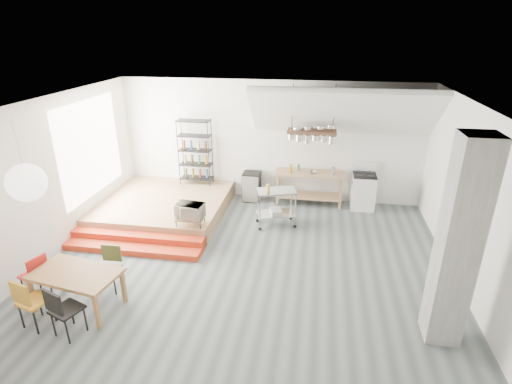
% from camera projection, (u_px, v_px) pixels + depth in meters
% --- Properties ---
extents(floor, '(8.00, 8.00, 0.00)m').
position_uv_depth(floor, '(247.00, 264.00, 8.07)').
color(floor, '#4B5457').
rests_on(floor, ground).
extents(wall_back, '(8.00, 0.04, 3.20)m').
position_uv_depth(wall_back, '(270.00, 141.00, 10.64)').
color(wall_back, silver).
rests_on(wall_back, ground).
extents(wall_left, '(0.04, 7.00, 3.20)m').
position_uv_depth(wall_left, '(52.00, 178.00, 8.04)').
color(wall_left, silver).
rests_on(wall_left, ground).
extents(wall_right, '(0.04, 7.00, 3.20)m').
position_uv_depth(wall_right, '(475.00, 205.00, 6.86)').
color(wall_right, silver).
rests_on(wall_right, ground).
extents(ceiling, '(8.00, 7.00, 0.02)m').
position_uv_depth(ceiling, '(245.00, 104.00, 6.84)').
color(ceiling, white).
rests_on(ceiling, wall_back).
extents(slope_ceiling, '(4.40, 1.44, 1.32)m').
position_uv_depth(slope_ceiling, '(343.00, 112.00, 9.46)').
color(slope_ceiling, white).
rests_on(slope_ceiling, wall_back).
extents(window_pane, '(0.02, 2.50, 2.20)m').
position_uv_depth(window_pane, '(91.00, 148.00, 9.33)').
color(window_pane, white).
rests_on(window_pane, wall_left).
extents(platform, '(3.00, 3.00, 0.40)m').
position_uv_depth(platform, '(165.00, 206.00, 10.18)').
color(platform, '#9B724D').
rests_on(platform, ground).
extents(step_lower, '(3.00, 0.35, 0.13)m').
position_uv_depth(step_lower, '(132.00, 249.00, 8.46)').
color(step_lower, red).
rests_on(step_lower, ground).
extents(step_upper, '(3.00, 0.35, 0.27)m').
position_uv_depth(step_upper, '(138.00, 239.00, 8.75)').
color(step_upper, red).
rests_on(step_upper, ground).
extents(concrete_column, '(0.50, 0.50, 3.20)m').
position_uv_depth(concrete_column, '(458.00, 245.00, 5.60)').
color(concrete_column, slate).
rests_on(concrete_column, ground).
extents(kitchen_counter, '(1.80, 0.60, 0.91)m').
position_uv_depth(kitchen_counter, '(309.00, 182.00, 10.53)').
color(kitchen_counter, '#9B724D').
rests_on(kitchen_counter, ground).
extents(stove, '(0.60, 0.60, 1.18)m').
position_uv_depth(stove, '(363.00, 191.00, 10.39)').
color(stove, white).
rests_on(stove, ground).
extents(pot_rack, '(1.20, 0.50, 1.43)m').
position_uv_depth(pot_rack, '(313.00, 135.00, 9.81)').
color(pot_rack, '#3D2618').
rests_on(pot_rack, ceiling).
extents(wire_shelving, '(0.88, 0.38, 1.80)m').
position_uv_depth(wire_shelving, '(195.00, 151.00, 10.77)').
color(wire_shelving, black).
rests_on(wire_shelving, platform).
extents(microwave_shelf, '(0.60, 0.40, 0.16)m').
position_uv_depth(microwave_shelf, '(190.00, 218.00, 8.75)').
color(microwave_shelf, '#9B724D').
rests_on(microwave_shelf, platform).
extents(paper_lantern, '(0.60, 0.60, 0.60)m').
position_uv_depth(paper_lantern, '(26.00, 183.00, 6.17)').
color(paper_lantern, white).
rests_on(paper_lantern, ceiling).
extents(dining_table, '(1.54, 1.03, 0.68)m').
position_uv_depth(dining_table, '(76.00, 276.00, 6.61)').
color(dining_table, brown).
rests_on(dining_table, ground).
extents(chair_mustard, '(0.51, 0.51, 0.90)m').
position_uv_depth(chair_mustard, '(29.00, 299.00, 6.16)').
color(chair_mustard, '#BC8120').
rests_on(chair_mustard, ground).
extents(chair_black, '(0.52, 0.52, 0.89)m').
position_uv_depth(chair_black, '(62.00, 308.00, 5.98)').
color(chair_black, black).
rests_on(chair_black, ground).
extents(chair_olive, '(0.39, 0.39, 0.82)m').
position_uv_depth(chair_olive, '(110.00, 264.00, 7.17)').
color(chair_olive, brown).
rests_on(chair_olive, ground).
extents(chair_red, '(0.48, 0.48, 0.83)m').
position_uv_depth(chair_red, '(36.00, 273.00, 6.90)').
color(chair_red, red).
rests_on(chair_red, ground).
extents(rolling_cart, '(1.02, 0.75, 0.90)m').
position_uv_depth(rolling_cart, '(276.00, 203.00, 9.42)').
color(rolling_cart, silver).
rests_on(rolling_cart, ground).
extents(mini_fridge, '(0.47, 0.47, 0.79)m').
position_uv_depth(mini_fridge, '(252.00, 186.00, 10.90)').
color(mini_fridge, black).
rests_on(mini_fridge, ground).
extents(microwave, '(0.63, 0.46, 0.32)m').
position_uv_depth(microwave, '(190.00, 211.00, 8.68)').
color(microwave, beige).
rests_on(microwave, microwave_shelf).
extents(bowl, '(0.30, 0.30, 0.06)m').
position_uv_depth(bowl, '(311.00, 172.00, 10.36)').
color(bowl, silver).
rests_on(bowl, kitchen_counter).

